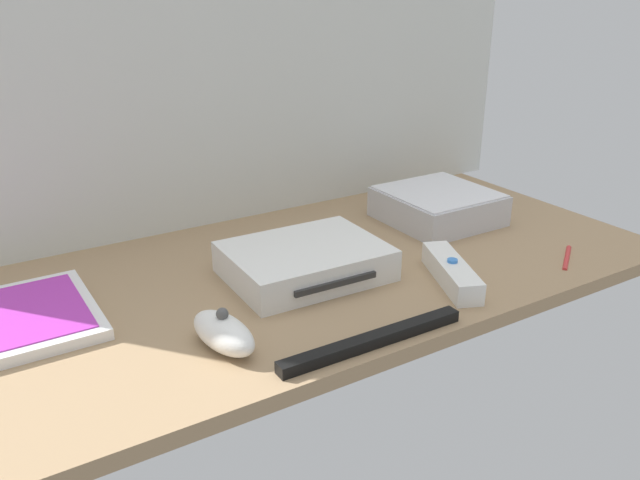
{
  "coord_description": "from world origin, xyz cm",
  "views": [
    {
      "loc": [
        -44.99,
        -72.32,
        38.87
      ],
      "look_at": [
        0.0,
        0.0,
        4.0
      ],
      "focal_mm": 36.61,
      "sensor_mm": 36.0,
      "label": 1
    }
  ],
  "objects_px": {
    "game_console": "(305,261)",
    "sensor_bar": "(373,340)",
    "game_case": "(35,315)",
    "remote_wand": "(451,272)",
    "stylus_pen": "(567,256)",
    "mini_computer": "(438,206)",
    "remote_nunchuk": "(223,333)"
  },
  "relations": [
    {
      "from": "mini_computer",
      "to": "sensor_bar",
      "type": "bearing_deg",
      "value": -140.93
    },
    {
      "from": "mini_computer",
      "to": "remote_nunchuk",
      "type": "bearing_deg",
      "value": -158.62
    },
    {
      "from": "game_console",
      "to": "game_case",
      "type": "xyz_separation_m",
      "value": [
        -0.34,
        0.06,
        -0.01
      ]
    },
    {
      "from": "remote_wand",
      "to": "stylus_pen",
      "type": "relative_size",
      "value": 1.67
    },
    {
      "from": "game_console",
      "to": "mini_computer",
      "type": "bearing_deg",
      "value": 14.96
    },
    {
      "from": "game_console",
      "to": "stylus_pen",
      "type": "height_order",
      "value": "game_console"
    },
    {
      "from": "game_console",
      "to": "remote_nunchuk",
      "type": "relative_size",
      "value": 2.02
    },
    {
      "from": "mini_computer",
      "to": "sensor_bar",
      "type": "relative_size",
      "value": 0.71
    },
    {
      "from": "game_console",
      "to": "mini_computer",
      "type": "relative_size",
      "value": 1.26
    },
    {
      "from": "game_case",
      "to": "sensor_bar",
      "type": "relative_size",
      "value": 0.79
    },
    {
      "from": "game_console",
      "to": "mini_computer",
      "type": "height_order",
      "value": "mini_computer"
    },
    {
      "from": "game_case",
      "to": "stylus_pen",
      "type": "xyz_separation_m",
      "value": [
        0.7,
        -0.22,
        -0.0
      ]
    },
    {
      "from": "game_console",
      "to": "stylus_pen",
      "type": "bearing_deg",
      "value": -21.28
    },
    {
      "from": "stylus_pen",
      "to": "sensor_bar",
      "type": "bearing_deg",
      "value": -173.28
    },
    {
      "from": "game_case",
      "to": "remote_wand",
      "type": "height_order",
      "value": "remote_wand"
    },
    {
      "from": "sensor_bar",
      "to": "stylus_pen",
      "type": "distance_m",
      "value": 0.39
    },
    {
      "from": "mini_computer",
      "to": "remote_wand",
      "type": "height_order",
      "value": "mini_computer"
    },
    {
      "from": "stylus_pen",
      "to": "mini_computer",
      "type": "bearing_deg",
      "value": 104.08
    },
    {
      "from": "mini_computer",
      "to": "sensor_bar",
      "type": "xyz_separation_m",
      "value": [
        -0.33,
        -0.27,
        -0.02
      ]
    },
    {
      "from": "mini_computer",
      "to": "stylus_pen",
      "type": "distance_m",
      "value": 0.23
    },
    {
      "from": "game_console",
      "to": "game_case",
      "type": "distance_m",
      "value": 0.35
    },
    {
      "from": "game_case",
      "to": "remote_wand",
      "type": "distance_m",
      "value": 0.53
    },
    {
      "from": "sensor_bar",
      "to": "game_console",
      "type": "bearing_deg",
      "value": 82.3
    },
    {
      "from": "remote_wand",
      "to": "remote_nunchuk",
      "type": "height_order",
      "value": "remote_nunchuk"
    },
    {
      "from": "mini_computer",
      "to": "game_case",
      "type": "distance_m",
      "value": 0.64
    },
    {
      "from": "game_console",
      "to": "sensor_bar",
      "type": "xyz_separation_m",
      "value": [
        -0.03,
        -0.2,
        -0.01
      ]
    },
    {
      "from": "game_console",
      "to": "sensor_bar",
      "type": "distance_m",
      "value": 0.2
    },
    {
      "from": "game_case",
      "to": "remote_nunchuk",
      "type": "distance_m",
      "value": 0.25
    },
    {
      "from": "mini_computer",
      "to": "remote_wand",
      "type": "relative_size",
      "value": 1.13
    },
    {
      "from": "game_case",
      "to": "sensor_bar",
      "type": "bearing_deg",
      "value": -40.09
    },
    {
      "from": "remote_nunchuk",
      "to": "remote_wand",
      "type": "bearing_deg",
      "value": -11.58
    },
    {
      "from": "sensor_bar",
      "to": "stylus_pen",
      "type": "height_order",
      "value": "sensor_bar"
    }
  ]
}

